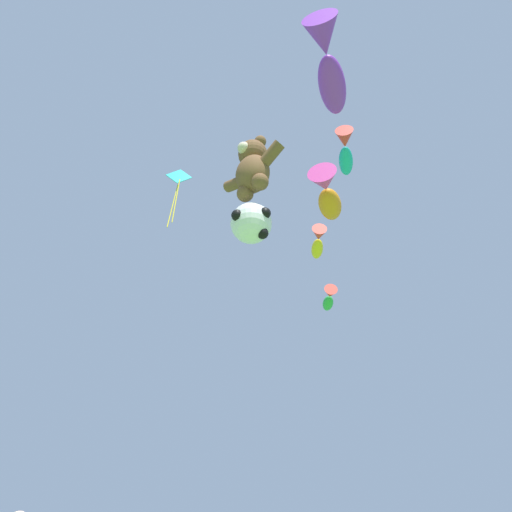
% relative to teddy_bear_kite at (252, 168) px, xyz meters
% --- Properties ---
extents(teddy_bear_kite, '(1.94, 0.85, 1.96)m').
position_rel_teddy_bear_kite_xyz_m(teddy_bear_kite, '(0.00, 0.00, 0.00)').
color(teddy_bear_kite, brown).
extents(soccer_ball_kite, '(1.04, 1.04, 0.96)m').
position_rel_teddy_bear_kite_xyz_m(soccer_ball_kite, '(-0.29, 0.27, -1.53)').
color(soccer_ball_kite, white).
extents(fish_kite_violet, '(1.77, 2.52, 0.83)m').
position_rel_teddy_bear_kite_xyz_m(fish_kite_violet, '(2.51, 0.07, 1.88)').
color(fish_kite_violet, purple).
extents(fish_kite_teal, '(1.23, 1.56, 0.51)m').
position_rel_teddy_bear_kite_xyz_m(fish_kite_teal, '(1.34, 2.45, 1.90)').
color(fish_kite_teal, '#19ADB2').
extents(fish_kite_tangerine, '(1.78, 2.36, 0.98)m').
position_rel_teddy_bear_kite_xyz_m(fish_kite_tangerine, '(-0.34, 3.95, 2.67)').
color(fish_kite_tangerine, orange).
extents(fish_kite_goldfin, '(1.55, 1.62, 0.58)m').
position_rel_teddy_bear_kite_xyz_m(fish_kite_goldfin, '(-2.18, 5.81, 2.83)').
color(fish_kite_goldfin, yellow).
extents(fish_kite_emerald, '(1.44, 1.47, 0.56)m').
position_rel_teddy_bear_kite_xyz_m(fish_kite_emerald, '(-3.55, 8.17, 1.95)').
color(fish_kite_emerald, green).
extents(diamond_kite, '(0.56, 0.72, 2.81)m').
position_rel_teddy_bear_kite_xyz_m(diamond_kite, '(-3.55, -0.01, 2.50)').
color(diamond_kite, '#19ADB2').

